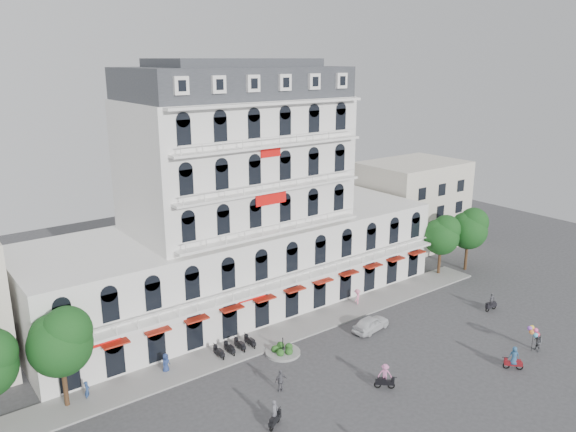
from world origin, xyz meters
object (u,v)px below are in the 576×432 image
(rider_east, at_px, (514,358))
(balloon_vendor, at_px, (536,339))
(rider_west, at_px, (275,415))
(rider_center, at_px, (385,376))
(rider_northeast, at_px, (491,302))
(parked_car, at_px, (371,323))

(rider_east, height_order, balloon_vendor, balloon_vendor)
(rider_west, distance_m, rider_east, 21.76)
(rider_center, distance_m, balloon_vendor, 15.94)
(rider_northeast, xyz_separation_m, balloon_vendor, (-4.34, -7.50, 0.31))
(rider_northeast, distance_m, balloon_vendor, 8.67)
(rider_northeast, bearing_deg, parked_car, -15.06)
(parked_car, height_order, rider_northeast, rider_northeast)
(rider_center, bearing_deg, rider_northeast, 52.14)
(rider_center, bearing_deg, rider_east, 19.53)
(rider_east, relative_size, rider_northeast, 1.08)
(rider_east, distance_m, rider_center, 11.91)
(rider_west, relative_size, balloon_vendor, 0.89)
(parked_car, bearing_deg, rider_west, 103.52)
(rider_west, xyz_separation_m, rider_center, (9.95, -1.36, 0.18))
(rider_northeast, bearing_deg, rider_east, 45.81)
(parked_car, distance_m, rider_west, 17.53)
(parked_car, relative_size, balloon_vendor, 1.77)
(parked_car, distance_m, rider_east, 13.33)
(rider_west, bearing_deg, rider_east, -44.73)
(rider_northeast, distance_m, rider_center, 20.03)
(rider_west, height_order, balloon_vendor, balloon_vendor)
(parked_car, bearing_deg, rider_northeast, -116.68)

